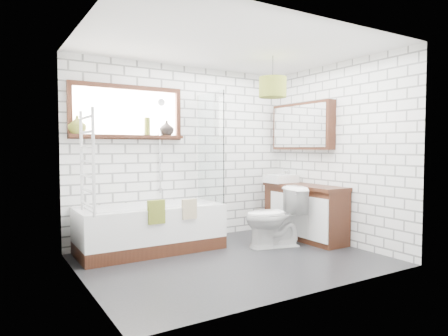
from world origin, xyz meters
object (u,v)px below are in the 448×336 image
vanity (304,212)px  toilet (274,217)px  bathtub (150,228)px  pendant (273,87)px  basin (281,179)px

vanity → toilet: (-0.67, -0.14, 0.01)m
vanity → toilet: 0.68m
bathtub → toilet: (1.50, -0.67, 0.11)m
bathtub → pendant: size_ratio=5.18×
toilet → pendant: (-0.13, -0.12, 1.70)m
toilet → basin: bearing=149.0°
vanity → pendant: size_ratio=3.94×
vanity → toilet: size_ratio=1.71×
bathtub → pendant: bearing=-29.9°
basin → pendant: (-0.74, -0.72, 1.25)m
basin → vanity: bearing=-82.6°
bathtub → basin: size_ratio=4.26×
bathtub → vanity: bearing=-13.6°
vanity → pendant: bearing=-162.1°
vanity → pendant: pendant is taller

